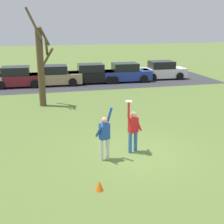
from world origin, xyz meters
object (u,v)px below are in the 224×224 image
Objects in this scene: parked_car_maroon at (18,77)px; parked_car_black at (92,74)px; parked_car_tan at (55,76)px; field_cone_orange at (99,186)px; person_catcher at (133,128)px; parked_car_blue at (126,73)px; parked_car_white at (162,71)px; person_defender at (104,135)px; frisbee_disc at (129,101)px; bare_tree_tall at (41,64)px.

parked_car_maroon is 1.00× the size of parked_car_black.
parked_car_tan reaches higher than field_cone_orange.
field_cone_orange is at bearing 34.71° from person_catcher.
person_catcher is at bearing 53.07° from field_cone_orange.
field_cone_orange is (0.09, -16.78, -0.57)m from parked_car_tan.
field_cone_orange is at bearing -107.23° from parked_car_blue.
parked_car_black is at bearing 179.80° from parked_car_blue.
field_cone_orange is at bearing -116.51° from parked_car_white.
person_defender is 8.06× the size of frisbee_disc.
person_defender is at bearing 72.89° from field_cone_orange.
parked_car_white is at bearing 41.54° from person_defender.
field_cone_orange is at bearing -82.94° from bare_tree_tall.
parked_car_blue is (8.96, -0.01, 0.00)m from parked_car_maroon.
bare_tree_tall reaches higher than frisbee_disc.
parked_car_maroon is 5.99m from parked_car_black.
field_cone_orange is (-9.48, -17.32, -0.57)m from parked_car_white.
frisbee_disc is at bearing -69.83° from bare_tree_tall.
parked_car_blue is at bearing 2.10° from parked_car_maroon.
frisbee_disc is 0.06× the size of parked_car_blue.
person_defender is 15.21m from parked_car_maroon.
parked_car_tan is (-1.75, 14.37, -1.37)m from frisbee_disc.
parked_car_white is 12.91m from bare_tree_tall.
parked_car_blue reaches higher than field_cone_orange.
person_defender is at bearing -84.97° from parked_car_tan.
parked_car_maroon is 0.73× the size of bare_tree_tall.
field_cone_orange is at bearing -125.47° from person_defender.
person_catcher is at bearing -80.01° from parked_car_tan.
parked_car_white is (12.51, 0.48, 0.00)m from parked_car_maroon.
person_catcher is 0.50× the size of parked_car_black.
person_defender is 15.06m from parked_car_black.
parked_car_white is at bearing 10.06° from parked_car_blue.
parked_car_white is at bearing 61.32° from field_cone_orange.
parked_car_maroon is at bearing -176.76° from parked_car_black.
parked_car_blue is at bearing 73.49° from frisbee_disc.
person_catcher is 8.70m from bare_tree_tall.
frisbee_disc reaches higher than person_catcher.
bare_tree_tall is (-1.93, 8.36, 1.56)m from person_defender.
parked_car_tan is at bearing -174.66° from parked_car_black.
person_catcher is 0.36× the size of bare_tree_tall.
parked_car_black and parked_car_blue have the same top height.
person_defender reaches higher than parked_car_tan.
parked_car_white is at bearing 5.41° from parked_car_black.
parked_car_white is at bearing -135.51° from person_catcher.
parked_car_tan is at bearing 90.32° from field_cone_orange.
person_defender is at bearing -107.55° from parked_car_blue.
parked_car_blue is at bearing 70.60° from field_cone_orange.
parked_car_blue is 1.00× the size of parked_car_white.
parked_car_black is (1.09, 14.47, -0.25)m from person_catcher.
parked_car_blue is (6.02, 0.05, 0.00)m from parked_car_tan.
person_defender is 0.49× the size of parked_car_maroon.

